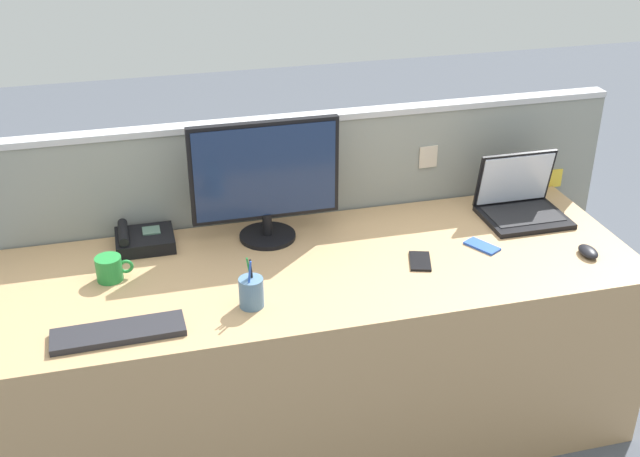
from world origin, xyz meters
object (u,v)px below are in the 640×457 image
object	(u,v)px
pen_cup	(251,292)
coffee_mug	(110,268)
laptop	(520,201)
cell_phone_black_slab	(420,261)
desk_phone	(143,240)
computer_mouse_right_hand	(588,252)
keyboard_main	(118,332)
desktop_monitor	(265,177)
cell_phone_blue_case	(482,246)

from	to	relation	value
pen_cup	coffee_mug	world-z (taller)	pen_cup
laptop	cell_phone_black_slab	size ratio (longest dim) A/B	2.42
desk_phone	computer_mouse_right_hand	bearing A→B (deg)	-16.91
computer_mouse_right_hand	laptop	bearing A→B (deg)	106.19
keyboard_main	computer_mouse_right_hand	xyz separation A→B (m)	(1.68, 0.09, 0.01)
laptop	pen_cup	xyz separation A→B (m)	(-1.16, -0.39, -0.01)
desktop_monitor	desk_phone	bearing A→B (deg)	175.00
desk_phone	computer_mouse_right_hand	world-z (taller)	desk_phone
desk_phone	desktop_monitor	bearing A→B (deg)	-5.00
computer_mouse_right_hand	cell_phone_blue_case	bearing A→B (deg)	158.37
keyboard_main	cell_phone_blue_case	size ratio (longest dim) A/B	3.16
desktop_monitor	cell_phone_black_slab	bearing A→B (deg)	-33.65
pen_cup	coffee_mug	size ratio (longest dim) A/B	1.39
desk_phone	pen_cup	bearing A→B (deg)	-57.49
desktop_monitor	keyboard_main	size ratio (longest dim) A/B	1.36
computer_mouse_right_hand	cell_phone_black_slab	bearing A→B (deg)	172.41
desktop_monitor	cell_phone_blue_case	bearing A→B (deg)	-20.39
desktop_monitor	computer_mouse_right_hand	bearing A→B (deg)	-21.52
desk_phone	keyboard_main	xyz separation A→B (m)	(-0.11, -0.56, -0.02)
desktop_monitor	keyboard_main	bearing A→B (deg)	-137.56
computer_mouse_right_hand	pen_cup	bearing A→B (deg)	-176.58
desktop_monitor	keyboard_main	xyz separation A→B (m)	(-0.57, -0.52, -0.24)
desk_phone	cell_phone_black_slab	world-z (taller)	desk_phone
laptop	coffee_mug	xyz separation A→B (m)	(-1.60, -0.10, -0.02)
laptop	computer_mouse_right_hand	xyz separation A→B (m)	(0.09, -0.37, -0.05)
computer_mouse_right_hand	cell_phone_blue_case	world-z (taller)	computer_mouse_right_hand
desktop_monitor	computer_mouse_right_hand	distance (m)	1.21
laptop	cell_phone_black_slab	distance (m)	0.59
desktop_monitor	desk_phone	size ratio (longest dim) A/B	2.60
laptop	cell_phone_blue_case	world-z (taller)	laptop
cell_phone_blue_case	computer_mouse_right_hand	bearing A→B (deg)	-53.20
laptop	coffee_mug	world-z (taller)	laptop
cell_phone_blue_case	cell_phone_black_slab	bearing A→B (deg)	160.98
desk_phone	keyboard_main	size ratio (longest dim) A/B	0.52
keyboard_main	coffee_mug	bearing A→B (deg)	90.84
keyboard_main	cell_phone_black_slab	world-z (taller)	keyboard_main
laptop	coffee_mug	distance (m)	1.61
coffee_mug	pen_cup	bearing A→B (deg)	-33.05
desktop_monitor	coffee_mug	world-z (taller)	desktop_monitor
pen_cup	cell_phone_blue_case	world-z (taller)	pen_cup
desk_phone	computer_mouse_right_hand	xyz separation A→B (m)	(1.57, -0.48, -0.01)
keyboard_main	laptop	bearing A→B (deg)	14.45
desktop_monitor	laptop	size ratio (longest dim) A/B	1.72
laptop	pen_cup	world-z (taller)	laptop
keyboard_main	pen_cup	xyz separation A→B (m)	(0.43, 0.06, 0.04)
desk_phone	cell_phone_black_slab	size ratio (longest dim) A/B	1.60
keyboard_main	computer_mouse_right_hand	bearing A→B (deg)	1.48
desktop_monitor	keyboard_main	world-z (taller)	desktop_monitor
cell_phone_blue_case	keyboard_main	bearing A→B (deg)	160.97
pen_cup	coffee_mug	distance (m)	0.53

